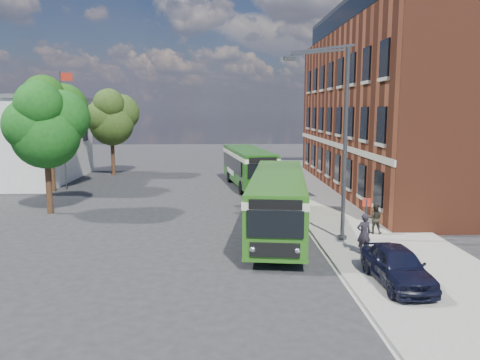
{
  "coord_description": "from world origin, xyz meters",
  "views": [
    {
      "loc": [
        -0.45,
        -23.19,
        6.24
      ],
      "look_at": [
        0.58,
        3.23,
        2.2
      ],
      "focal_mm": 35.0,
      "sensor_mm": 36.0,
      "label": 1
    }
  ],
  "objects_px": {
    "street_lamp": "(337,141)",
    "bus_front": "(278,197)",
    "parked_car": "(397,266)",
    "bus_rear": "(248,164)"
  },
  "relations": [
    {
      "from": "street_lamp",
      "to": "bus_front",
      "type": "distance_m",
      "value": 4.26
    },
    {
      "from": "street_lamp",
      "to": "parked_car",
      "type": "bearing_deg",
      "value": -81.99
    },
    {
      "from": "bus_front",
      "to": "bus_rear",
      "type": "xyz_separation_m",
      "value": [
        -0.69,
        14.35,
        -0.0
      ]
    },
    {
      "from": "parked_car",
      "to": "bus_front",
      "type": "bearing_deg",
      "value": 111.48
    },
    {
      "from": "street_lamp",
      "to": "bus_rear",
      "type": "height_order",
      "value": "street_lamp"
    },
    {
      "from": "street_lamp",
      "to": "bus_rear",
      "type": "relative_size",
      "value": 0.84
    },
    {
      "from": "bus_front",
      "to": "parked_car",
      "type": "xyz_separation_m",
      "value": [
        3.28,
        -7.58,
        -1.01
      ]
    },
    {
      "from": "street_lamp",
      "to": "parked_car",
      "type": "relative_size",
      "value": 2.27
    },
    {
      "from": "bus_rear",
      "to": "parked_car",
      "type": "bearing_deg",
      "value": -79.74
    },
    {
      "from": "bus_front",
      "to": "parked_car",
      "type": "distance_m",
      "value": 8.32
    }
  ]
}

